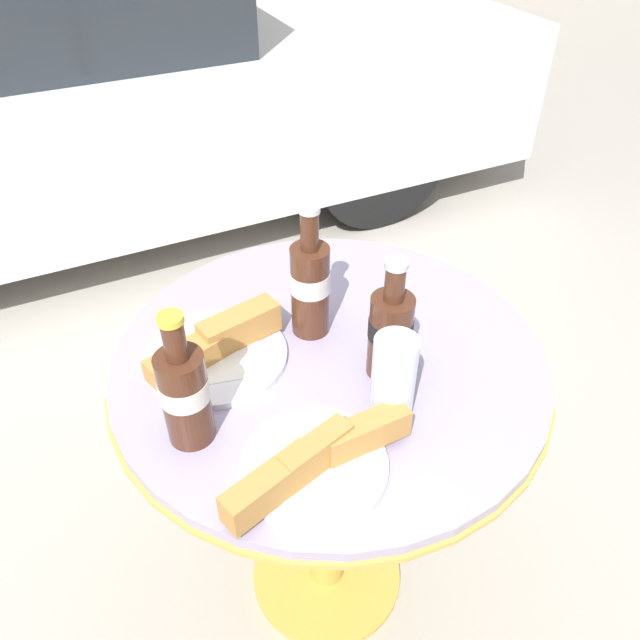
% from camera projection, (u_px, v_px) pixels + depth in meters
% --- Properties ---
extents(ground_plane, '(30.00, 30.00, 0.00)m').
position_uv_depth(ground_plane, '(327.00, 574.00, 1.59)').
color(ground_plane, '#A8A093').
extents(bistro_table, '(0.78, 0.78, 0.76)m').
position_uv_depth(bistro_table, '(329.00, 418.00, 1.21)').
color(bistro_table, gold).
rests_on(bistro_table, ground_plane).
extents(cola_bottle_left, '(0.07, 0.07, 0.22)m').
position_uv_depth(cola_bottle_left, '(390.00, 331.00, 1.02)').
color(cola_bottle_left, '#4C2819').
rests_on(cola_bottle_left, bistro_table).
extents(cola_bottle_right, '(0.07, 0.07, 0.24)m').
position_uv_depth(cola_bottle_right, '(185.00, 392.00, 0.90)').
color(cola_bottle_right, '#4C2819').
rests_on(cola_bottle_right, bistro_table).
extents(cola_bottle_center, '(0.07, 0.07, 0.26)m').
position_uv_depth(cola_bottle_center, '(310.00, 285.00, 1.09)').
color(cola_bottle_center, '#4C2819').
rests_on(cola_bottle_center, bistro_table).
extents(drinking_glass, '(0.07, 0.07, 0.16)m').
position_uv_depth(drinking_glass, '(393.00, 384.00, 0.94)').
color(drinking_glass, black).
rests_on(drinking_glass, bistro_table).
extents(lunch_plate_near, '(0.26, 0.25, 0.07)m').
position_uv_depth(lunch_plate_near, '(217.00, 348.00, 1.08)').
color(lunch_plate_near, white).
rests_on(lunch_plate_near, bistro_table).
extents(lunch_plate_far, '(0.31, 0.22, 0.07)m').
position_uv_depth(lunch_plate_far, '(315.00, 461.00, 0.89)').
color(lunch_plate_far, white).
rests_on(lunch_plate_far, bistro_table).
extents(parked_car, '(4.33, 1.73, 1.29)m').
position_uv_depth(parked_car, '(4.00, 82.00, 2.64)').
color(parked_car, silver).
rests_on(parked_car, ground_plane).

